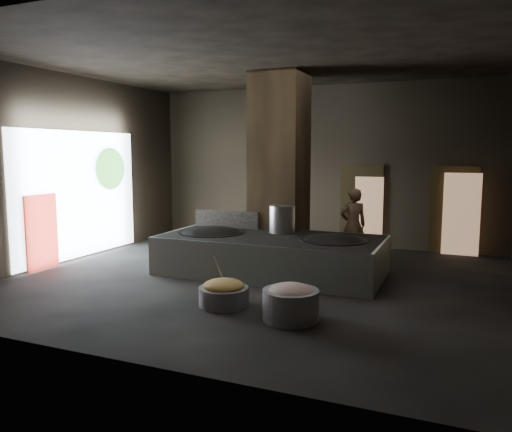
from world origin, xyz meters
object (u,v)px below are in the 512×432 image
at_px(stock_pot, 282,219).
at_px(meat_basin, 291,305).
at_px(cook, 353,225).
at_px(wok_left, 211,236).
at_px(wok_right, 333,244).
at_px(veg_basin, 224,296).
at_px(hearth_platform, 271,255).

relative_size(stock_pot, meat_basin, 0.70).
bearing_deg(cook, wok_left, 5.82).
bearing_deg(cook, wok_right, 60.20).
height_order(wok_left, cook, cook).
bearing_deg(veg_basin, stock_pot, 90.29).
relative_size(hearth_platform, wok_right, 3.41).
relative_size(wok_right, meat_basin, 1.57).
height_order(wok_right, meat_basin, wok_right).
bearing_deg(wok_left, veg_basin, -57.62).
height_order(veg_basin, meat_basin, meat_basin).
bearing_deg(stock_pot, hearth_platform, -95.19).
distance_m(hearth_platform, stock_pot, 0.90).
bearing_deg(wok_right, veg_basin, -117.29).
distance_m(stock_pot, meat_basin, 3.64).
xyz_separation_m(stock_pot, cook, (1.32, 1.37, -0.24)).
relative_size(wok_left, meat_basin, 1.68).
height_order(hearth_platform, wok_left, wok_left).
relative_size(veg_basin, meat_basin, 0.97).
height_order(wok_right, stock_pot, stock_pot).
bearing_deg(meat_basin, cook, 90.13).
distance_m(cook, veg_basin, 4.61).
relative_size(hearth_platform, stock_pot, 7.67).
xyz_separation_m(hearth_platform, wok_left, (-1.45, -0.05, 0.34)).
height_order(hearth_platform, veg_basin, hearth_platform).
bearing_deg(cook, hearth_platform, 25.33).
xyz_separation_m(hearth_platform, stock_pot, (0.05, 0.55, 0.72)).
distance_m(wok_left, stock_pot, 1.66).
bearing_deg(stock_pot, meat_basin, -67.79).
bearing_deg(hearth_platform, wok_right, 1.63).
xyz_separation_m(wok_right, meat_basin, (0.03, -2.77, -0.51)).
height_order(stock_pot, cook, cook).
distance_m(wok_right, cook, 1.87).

